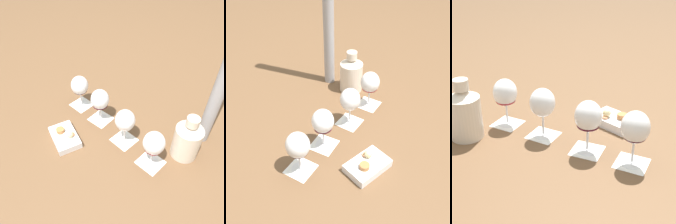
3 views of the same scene
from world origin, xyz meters
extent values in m
plane|color=brown|center=(0.00, 0.00, 0.00)|extent=(8.00, 8.00, 0.00)
cube|color=white|center=(-0.16, -0.18, 0.00)|extent=(0.13, 0.13, 0.00)
cube|color=white|center=(-0.06, -0.06, 0.00)|extent=(0.13, 0.13, 0.00)
cube|color=white|center=(0.06, 0.07, 0.00)|extent=(0.13, 0.13, 0.00)
cube|color=white|center=(0.15, 0.18, 0.00)|extent=(0.13, 0.13, 0.00)
cylinder|color=white|center=(-0.16, -0.18, 0.00)|extent=(0.07, 0.07, 0.01)
cylinder|color=white|center=(-0.16, -0.18, 0.04)|extent=(0.01, 0.01, 0.08)
ellipsoid|color=white|center=(-0.16, -0.18, 0.12)|extent=(0.08, 0.08, 0.10)
ellipsoid|color=maroon|center=(-0.16, -0.18, 0.09)|extent=(0.07, 0.07, 0.02)
cylinder|color=white|center=(-0.06, -0.06, 0.00)|extent=(0.07, 0.07, 0.01)
cylinder|color=white|center=(-0.06, -0.06, 0.04)|extent=(0.01, 0.01, 0.08)
ellipsoid|color=white|center=(-0.06, -0.06, 0.12)|extent=(0.08, 0.08, 0.10)
ellipsoid|color=maroon|center=(-0.06, -0.06, 0.10)|extent=(0.07, 0.07, 0.04)
cylinder|color=white|center=(0.06, 0.07, 0.00)|extent=(0.07, 0.07, 0.01)
cylinder|color=white|center=(0.06, 0.07, 0.04)|extent=(0.01, 0.01, 0.08)
ellipsoid|color=white|center=(0.06, 0.07, 0.12)|extent=(0.08, 0.08, 0.10)
ellipsoid|color=#430B1A|center=(0.06, 0.07, 0.09)|extent=(0.07, 0.07, 0.02)
cylinder|color=white|center=(0.15, 0.18, 0.00)|extent=(0.07, 0.07, 0.01)
cylinder|color=white|center=(0.15, 0.18, 0.04)|extent=(0.01, 0.01, 0.08)
ellipsoid|color=white|center=(0.15, 0.18, 0.12)|extent=(0.08, 0.08, 0.10)
ellipsoid|color=#37131D|center=(0.15, 0.18, 0.10)|extent=(0.07, 0.07, 0.03)
cylinder|color=beige|center=(-0.09, -0.31, 0.07)|extent=(0.11, 0.11, 0.14)
cone|color=beige|center=(-0.09, -0.31, 0.16)|extent=(0.11, 0.11, 0.03)
cylinder|color=beige|center=(-0.09, -0.31, 0.19)|extent=(0.05, 0.05, 0.04)
cube|color=silver|center=(-0.10, 0.20, 0.02)|extent=(0.19, 0.17, 0.03)
cylinder|color=tan|center=(-0.09, 0.16, 0.04)|extent=(0.02, 0.02, 0.01)
sphere|color=beige|center=(-0.10, 0.17, 0.05)|extent=(0.03, 0.03, 0.03)
cylinder|color=#B2703D|center=(-0.08, 0.22, 0.04)|extent=(0.04, 0.04, 0.02)
camera|label=1|loc=(-0.74, -0.11, 0.81)|focal=38.00mm
camera|label=2|loc=(0.06, 0.85, 0.80)|focal=45.00mm
camera|label=3|loc=(0.95, -0.14, 0.59)|focal=55.00mm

